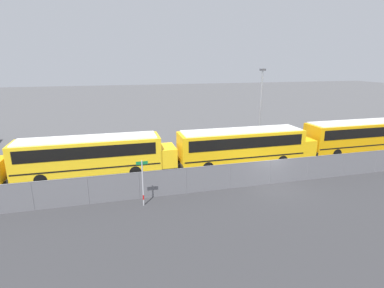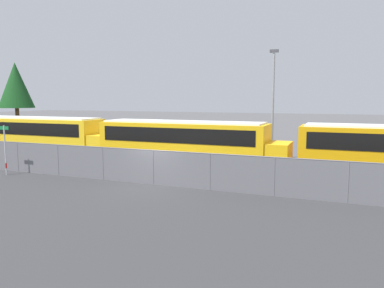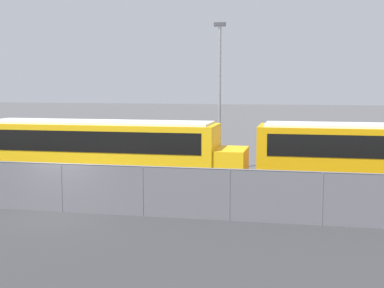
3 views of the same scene
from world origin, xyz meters
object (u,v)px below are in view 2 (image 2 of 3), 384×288
object	(u,v)px
school_bus_2	(186,141)
tree_0	(16,86)
street_sign	(5,149)
school_bus_1	(40,134)
light_pole	(273,100)

from	to	relation	value
school_bus_2	tree_0	xyz separation A→B (m)	(-25.69, 10.88, 4.12)
school_bus_2	street_sign	distance (m)	10.65
street_sign	tree_0	distance (m)	23.75
school_bus_1	light_pole	bearing A→B (deg)	17.40
street_sign	light_pole	size ratio (longest dim) A/B	0.37
school_bus_2	tree_0	size ratio (longest dim) A/B	1.41
school_bus_2	street_sign	size ratio (longest dim) A/B	4.15
school_bus_1	school_bus_2	size ratio (longest dim) A/B	1.00
school_bus_1	school_bus_2	xyz separation A→B (m)	(12.26, -0.47, 0.00)
street_sign	light_pole	distance (m)	17.68
street_sign	tree_0	bearing A→B (deg)	135.33
school_bus_2	light_pole	bearing A→B (deg)	52.73
street_sign	school_bus_2	bearing A→B (deg)	31.29
light_pole	tree_0	distance (m)	30.50
street_sign	school_bus_1	bearing A→B (deg)	117.78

